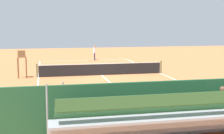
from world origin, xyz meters
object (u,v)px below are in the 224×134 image
umpire_chair (22,61)px  tennis_ball_near (102,64)px  tennis_player (95,51)px  bleacher_stand (181,119)px  line_judge (63,105)px  tennis_racket (87,60)px  tennis_net (102,69)px  equipment_bag (189,121)px

umpire_chair → tennis_ball_near: umpire_chair is taller
tennis_ball_near → tennis_player: bearing=-87.2°
umpire_chair → tennis_ball_near: 10.49m
bleacher_stand → line_judge: bearing=-30.4°
bleacher_stand → tennis_player: 26.08m
umpire_chair → tennis_player: (-7.34, -10.80, -0.30)m
bleacher_stand → line_judge: (3.87, -2.27, 0.12)m
umpire_chair → tennis_racket: (-6.47, -10.75, -1.30)m
tennis_player → tennis_ball_near: bearing=92.8°
tennis_ball_near → line_judge: 20.87m
bleacher_stand → tennis_player: bearing=-92.6°
tennis_racket → tennis_ball_near: (-1.05, 3.55, 0.02)m
tennis_net → tennis_ball_near: tennis_net is taller
tennis_net → umpire_chair: umpire_chair is taller
tennis_player → line_judge: 24.31m
umpire_chair → tennis_racket: bearing=-121.1°
tennis_net → tennis_player: tennis_player is taller
bleacher_stand → umpire_chair: bearing=-68.0°
line_judge → tennis_ball_near: bearing=-104.5°
bleacher_stand → tennis_ball_near: (-1.35, -22.45, -0.86)m
tennis_net → equipment_bag: 13.46m
tennis_net → tennis_ball_near: bearing=-100.5°
tennis_ball_near → line_judge: bearing=75.5°
bleacher_stand → umpire_chair: (6.17, -15.25, 0.42)m
equipment_bag → line_judge: bearing=-4.0°
tennis_racket → umpire_chair: bearing=58.9°
tennis_player → tennis_ball_near: size_ratio=29.18×
bleacher_stand → tennis_racket: (-0.30, -26.00, -0.88)m
tennis_racket → tennis_ball_near: 3.70m
tennis_net → umpire_chair: 6.25m
bleacher_stand → umpire_chair: bleacher_stand is taller
tennis_net → equipment_bag: (-1.20, 13.40, -0.32)m
bleacher_stand → line_judge: size_ratio=4.70×
tennis_net → tennis_ball_near: size_ratio=156.06×
tennis_net → line_judge: line_judge is taller
bleacher_stand → tennis_ball_near: bleacher_stand is taller
umpire_chair → equipment_bag: bearing=119.0°
tennis_net → tennis_racket: bearing=-91.5°
equipment_bag → tennis_ball_near: bearing=-90.3°
umpire_chair → bleacher_stand: bearing=112.0°
equipment_bag → tennis_racket: equipment_bag is taller
bleacher_stand → tennis_racket: 26.01m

